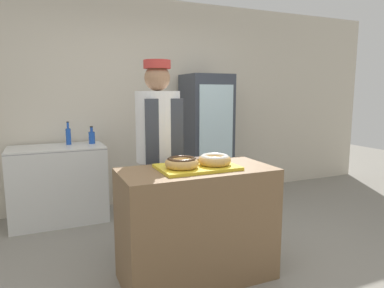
# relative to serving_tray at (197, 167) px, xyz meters

# --- Properties ---
(ground_plane) EXTENTS (14.00, 14.00, 0.00)m
(ground_plane) POSITION_rel_serving_tray_xyz_m (0.00, 0.00, -0.92)
(ground_plane) COLOR gray
(wall_back) EXTENTS (8.00, 0.06, 2.70)m
(wall_back) POSITION_rel_serving_tray_xyz_m (0.00, 2.13, 0.43)
(wall_back) COLOR beige
(wall_back) RESTS_ON ground_plane
(display_counter) EXTENTS (1.21, 0.59, 0.91)m
(display_counter) POSITION_rel_serving_tray_xyz_m (0.00, 0.00, -0.47)
(display_counter) COLOR brown
(display_counter) RESTS_ON ground_plane
(serving_tray) EXTENTS (0.61, 0.40, 0.02)m
(serving_tray) POSITION_rel_serving_tray_xyz_m (0.00, 0.00, 0.00)
(serving_tray) COLOR yellow
(serving_tray) RESTS_ON display_counter
(donut_chocolate_glaze) EXTENTS (0.26, 0.26, 0.08)m
(donut_chocolate_glaze) POSITION_rel_serving_tray_xyz_m (-0.14, -0.03, 0.06)
(donut_chocolate_glaze) COLOR tan
(donut_chocolate_glaze) RESTS_ON serving_tray
(donut_light_glaze) EXTENTS (0.26, 0.26, 0.08)m
(donut_light_glaze) POSITION_rel_serving_tray_xyz_m (0.14, -0.03, 0.06)
(donut_light_glaze) COLOR tan
(donut_light_glaze) RESTS_ON serving_tray
(brownie_back_left) EXTENTS (0.09, 0.09, 0.03)m
(brownie_back_left) POSITION_rel_serving_tray_xyz_m (-0.08, 0.14, 0.03)
(brownie_back_left) COLOR #382111
(brownie_back_left) RESTS_ON serving_tray
(brownie_back_right) EXTENTS (0.09, 0.09, 0.03)m
(brownie_back_right) POSITION_rel_serving_tray_xyz_m (0.08, 0.14, 0.03)
(brownie_back_right) COLOR #382111
(brownie_back_right) RESTS_ON serving_tray
(baker_person) EXTENTS (0.41, 0.41, 1.78)m
(baker_person) POSITION_rel_serving_tray_xyz_m (-0.11, 0.62, 0.02)
(baker_person) COLOR #4C4C51
(baker_person) RESTS_ON ground_plane
(beverage_fridge) EXTENTS (0.58, 0.59, 1.73)m
(beverage_fridge) POSITION_rel_serving_tray_xyz_m (0.93, 1.77, -0.05)
(beverage_fridge) COLOR #333842
(beverage_fridge) RESTS_ON ground_plane
(chest_freezer) EXTENTS (1.05, 0.59, 0.88)m
(chest_freezer) POSITION_rel_serving_tray_xyz_m (-0.96, 1.78, -0.47)
(chest_freezer) COLOR silver
(chest_freezer) RESTS_ON ground_plane
(bottle_blue) EXTENTS (0.06, 0.06, 0.27)m
(bottle_blue) POSITION_rel_serving_tray_xyz_m (-0.82, 1.88, 0.07)
(bottle_blue) COLOR #1E4CB2
(bottle_blue) RESTS_ON chest_freezer
(bottle_blue_b) EXTENTS (0.07, 0.07, 0.21)m
(bottle_blue_b) POSITION_rel_serving_tray_xyz_m (-0.55, 1.86, 0.04)
(bottle_blue_b) COLOR #1E4CB2
(bottle_blue_b) RESTS_ON chest_freezer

